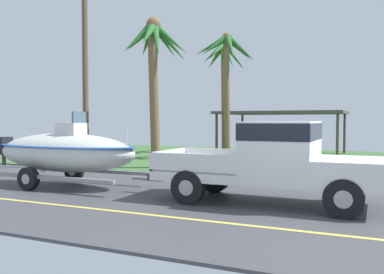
# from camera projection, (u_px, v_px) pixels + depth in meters

# --- Properties ---
(ground) EXTENTS (36.00, 22.00, 0.11)m
(ground) POSITION_uv_depth(u_px,v_px,m) (338.00, 169.00, 16.62)
(ground) COLOR #424247
(pickup_truck_towing) EXTENTS (5.44, 2.03, 1.94)m
(pickup_truck_towing) POSITION_uv_depth(u_px,v_px,m) (280.00, 159.00, 9.59)
(pickup_truck_towing) COLOR silver
(pickup_truck_towing) RESTS_ON ground
(boat_on_trailer) EXTENTS (5.97, 2.14, 2.21)m
(boat_on_trailer) POSITION_uv_depth(u_px,v_px,m) (64.00, 152.00, 12.21)
(boat_on_trailer) COLOR gray
(boat_on_trailer) RESTS_ON ground
(carport_awning) EXTENTS (6.63, 5.13, 2.45)m
(carport_awning) POSITION_uv_depth(u_px,v_px,m) (283.00, 114.00, 22.81)
(carport_awning) COLOR #4C4238
(carport_awning) RESTS_ON ground
(palm_tree_near_left) EXTENTS (3.23, 3.16, 6.31)m
(palm_tree_near_left) POSITION_uv_depth(u_px,v_px,m) (228.00, 60.00, 20.33)
(palm_tree_near_left) COLOR brown
(palm_tree_near_left) RESTS_ON ground
(palm_tree_near_right) EXTENTS (2.69, 2.96, 6.05)m
(palm_tree_near_right) POSITION_uv_depth(u_px,v_px,m) (154.00, 53.00, 16.26)
(palm_tree_near_right) COLOR brown
(palm_tree_near_right) RESTS_ON ground
(palm_tree_far_left) EXTENTS (2.81, 3.55, 6.76)m
(palm_tree_far_left) POSITION_uv_depth(u_px,v_px,m) (223.00, 67.00, 24.31)
(palm_tree_far_left) COLOR brown
(palm_tree_far_left) RESTS_ON ground
(utility_pole) EXTENTS (0.24, 1.80, 8.64)m
(utility_pole) POSITION_uv_depth(u_px,v_px,m) (85.00, 59.00, 16.86)
(utility_pole) COLOR brown
(utility_pole) RESTS_ON ground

